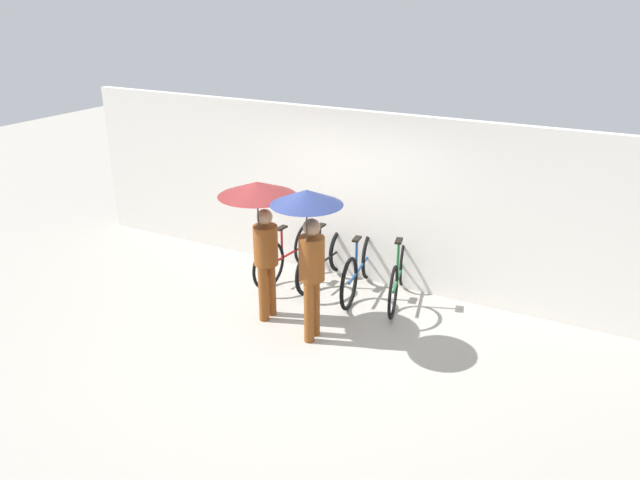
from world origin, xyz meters
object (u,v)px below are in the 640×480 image
at_px(pedestrian_center, 309,229).
at_px(parked_bicycle_2, 360,267).
at_px(parked_bicycle_0, 289,253).
at_px(parked_bicycle_3, 399,274).
at_px(pedestrian_leading, 260,213).
at_px(parked_bicycle_1, 326,259).

bearing_deg(pedestrian_center, parked_bicycle_2, -94.54).
xyz_separation_m(parked_bicycle_0, parked_bicycle_2, (1.18, 0.01, 0.00)).
relative_size(parked_bicycle_3, pedestrian_center, 0.87).
bearing_deg(pedestrian_leading, pedestrian_center, 169.01).
bearing_deg(parked_bicycle_2, pedestrian_leading, 141.78).
xyz_separation_m(parked_bicycle_1, parked_bicycle_3, (1.18, -0.02, 0.01)).
distance_m(parked_bicycle_2, pedestrian_leading, 1.95).
height_order(parked_bicycle_3, pedestrian_leading, pedestrian_leading).
height_order(parked_bicycle_0, parked_bicycle_3, parked_bicycle_3).
bearing_deg(parked_bicycle_0, parked_bicycle_1, -76.99).
distance_m(parked_bicycle_2, parked_bicycle_3, 0.59).
distance_m(parked_bicycle_0, parked_bicycle_3, 1.77).
xyz_separation_m(parked_bicycle_0, pedestrian_center, (1.21, -1.55, 1.13)).
xyz_separation_m(parked_bicycle_0, parked_bicycle_1, (0.59, 0.08, -0.01)).
xyz_separation_m(parked_bicycle_2, pedestrian_center, (0.03, -1.56, 1.13)).
bearing_deg(pedestrian_center, parked_bicycle_1, -74.81).
relative_size(parked_bicycle_0, parked_bicycle_2, 0.97).
xyz_separation_m(parked_bicycle_1, parked_bicycle_2, (0.59, -0.07, 0.01)).
distance_m(parked_bicycle_0, pedestrian_leading, 1.82).
bearing_deg(parked_bicycle_0, pedestrian_center, -136.81).
distance_m(parked_bicycle_0, parked_bicycle_1, 0.60).
height_order(parked_bicycle_3, pedestrian_center, pedestrian_center).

